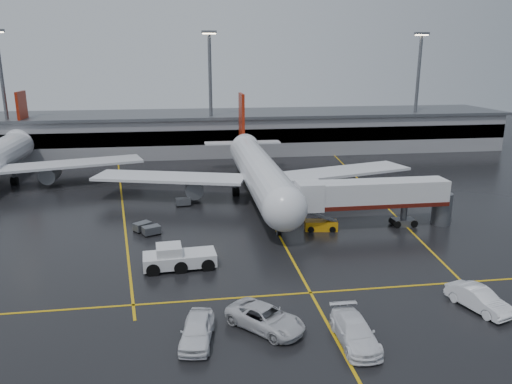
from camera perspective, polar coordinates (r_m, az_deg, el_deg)
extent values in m
plane|color=black|center=(64.99, 1.49, -2.87)|extent=(220.00, 220.00, 0.00)
cube|color=gold|center=(64.99, 1.49, -2.86)|extent=(0.25, 90.00, 0.02)
cube|color=gold|center=(45.08, 6.35, -11.54)|extent=(60.00, 0.25, 0.02)
cube|color=gold|center=(74.26, -15.27, -1.07)|extent=(9.99, 69.35, 0.02)
cube|color=gold|center=(79.03, 13.20, 0.05)|extent=(7.57, 69.64, 0.02)
cube|color=gray|center=(110.53, -2.76, 6.86)|extent=(120.00, 18.00, 8.00)
cube|color=black|center=(101.80, -2.27, 6.42)|extent=(120.00, 0.40, 3.00)
cube|color=#595B60|center=(109.98, -2.79, 9.08)|extent=(122.00, 19.00, 0.60)
cylinder|color=#595B60|center=(108.68, -27.17, 9.58)|extent=(0.70, 0.70, 25.00)
cylinder|color=#595B60|center=(103.25, -5.30, 10.96)|extent=(0.70, 0.70, 25.00)
cube|color=#595B60|center=(103.07, -5.48, 18.02)|extent=(3.00, 1.20, 0.50)
cube|color=#FFE5B2|center=(103.05, -5.48, 17.85)|extent=(2.60, 0.90, 0.20)
cylinder|color=#595B60|center=(114.86, 18.15, 10.72)|extent=(0.70, 0.70, 25.00)
cube|color=#595B60|center=(114.69, 18.70, 17.04)|extent=(3.00, 1.20, 0.50)
cube|color=#FFE5B2|center=(114.68, 18.69, 16.89)|extent=(2.60, 0.90, 0.20)
cylinder|color=silver|center=(71.47, 0.42, 2.32)|extent=(5.20, 36.00, 5.20)
sphere|color=silver|center=(54.36, 3.31, -1.93)|extent=(5.20, 5.20, 5.20)
cone|color=silver|center=(91.75, -1.58, 5.62)|extent=(4.94, 8.00, 4.94)
cube|color=maroon|center=(92.04, -1.68, 8.73)|extent=(0.50, 5.50, 8.50)
cube|color=silver|center=(91.72, -1.59, 5.74)|extent=(14.00, 3.00, 0.25)
cube|color=silver|center=(72.84, -9.99, 1.69)|extent=(22.80, 11.83, 0.40)
cube|color=silver|center=(76.54, 9.86, 2.36)|extent=(22.80, 11.83, 0.40)
cylinder|color=#595B60|center=(72.18, -7.18, 0.53)|extent=(2.60, 4.50, 2.60)
cylinder|color=#595B60|center=(74.93, 7.50, 1.07)|extent=(2.60, 4.50, 2.60)
cylinder|color=#595B60|center=(58.15, 2.67, -4.07)|extent=(0.56, 0.56, 2.00)
cylinder|color=#595B60|center=(74.73, -2.36, 0.36)|extent=(0.56, 0.56, 2.00)
cylinder|color=#595B60|center=(75.64, 2.47, 0.55)|extent=(0.56, 0.56, 2.00)
cylinder|color=black|center=(58.34, 2.67, -4.58)|extent=(0.40, 1.10, 1.10)
cylinder|color=black|center=(74.85, -2.36, 0.03)|extent=(1.00, 1.40, 1.40)
cylinder|color=black|center=(75.75, 2.46, 0.22)|extent=(1.00, 1.40, 1.40)
cone|color=silver|center=(107.65, -25.32, 5.61)|extent=(4.94, 8.00, 4.94)
cube|color=maroon|center=(108.00, -25.47, 8.25)|extent=(0.50, 5.50, 8.50)
cube|color=silver|center=(107.62, -25.33, 5.71)|extent=(14.00, 3.00, 0.25)
cube|color=silver|center=(86.49, -20.47, 3.10)|extent=(22.80, 11.83, 0.40)
cylinder|color=#595B60|center=(86.64, -22.77, 1.94)|extent=(2.60, 4.50, 2.60)
cylinder|color=#595B60|center=(90.50, -26.27, 1.43)|extent=(0.56, 0.56, 2.00)
cylinder|color=black|center=(90.60, -26.24, 1.15)|extent=(1.00, 1.40, 1.40)
cube|color=silver|center=(61.40, 13.60, -0.12)|extent=(18.00, 3.20, 3.00)
cube|color=#4B110B|center=(61.75, 13.52, -1.28)|extent=(18.00, 3.30, 0.50)
cube|color=silver|center=(58.87, 6.16, -0.43)|extent=(3.00, 3.40, 3.30)
cylinder|color=#595B60|center=(63.78, 16.78, -2.49)|extent=(0.80, 0.80, 3.00)
cube|color=#595B60|center=(64.10, 16.70, -3.38)|extent=(2.60, 1.60, 0.90)
cylinder|color=#595B60|center=(65.88, 20.76, -1.82)|extent=(2.40, 2.40, 4.00)
cylinder|color=black|center=(63.65, 15.80, -3.44)|extent=(0.90, 1.80, 0.90)
cylinder|color=black|center=(64.56, 17.59, -3.32)|extent=(0.90, 1.80, 0.90)
cube|color=silver|center=(49.95, -8.85, -7.71)|extent=(7.34, 3.38, 1.23)
cube|color=silver|center=(49.52, -10.08, -6.70)|extent=(2.63, 2.63, 1.02)
cube|color=black|center=(49.52, -10.08, -6.70)|extent=(2.36, 2.36, 0.92)
cylinder|color=black|center=(50.03, -11.89, -8.27)|extent=(1.55, 3.15, 1.33)
cylinder|color=black|center=(50.09, -8.83, -8.08)|extent=(1.55, 3.15, 1.33)
cylinder|color=black|center=(50.29, -5.78, -7.87)|extent=(1.55, 3.15, 1.33)
cube|color=orange|center=(60.39, 7.55, -3.85)|extent=(4.10, 2.17, 1.20)
cube|color=#595B60|center=(60.03, 7.58, -2.82)|extent=(3.87, 1.51, 1.36)
cylinder|color=black|center=(60.32, 6.31, -4.10)|extent=(1.02, 1.94, 0.76)
cylinder|color=black|center=(60.67, 8.76, -4.08)|extent=(1.02, 1.94, 0.76)
imported|color=silver|center=(39.14, 1.11, -14.42)|extent=(6.59, 6.82, 1.81)
imported|color=white|center=(38.12, 11.41, -15.62)|extent=(2.63, 6.31, 1.82)
imported|color=white|center=(45.72, 24.42, -11.23)|extent=(3.62, 6.00, 1.87)
imported|color=white|center=(37.80, -6.86, -15.63)|extent=(3.11, 5.84, 1.89)
cube|color=#595B60|center=(59.48, -12.05, -4.31)|extent=(2.36, 2.01, 0.90)
cylinder|color=black|center=(58.95, -12.58, -5.01)|extent=(0.40, 0.20, 0.40)
cylinder|color=black|center=(59.46, -11.13, -4.75)|extent=(0.40, 0.20, 0.40)
cylinder|color=black|center=(59.84, -12.91, -4.73)|extent=(0.40, 0.20, 0.40)
cylinder|color=black|center=(60.34, -11.49, -4.47)|extent=(0.40, 0.20, 0.40)
cube|color=#595B60|center=(60.99, -13.04, -3.88)|extent=(2.38, 2.25, 0.90)
cylinder|color=black|center=(60.35, -13.39, -4.58)|extent=(0.40, 0.20, 0.40)
cylinder|color=black|center=(61.16, -12.13, -4.23)|extent=(0.40, 0.20, 0.40)
cylinder|color=black|center=(61.15, -13.90, -4.35)|extent=(0.40, 0.20, 0.40)
cylinder|color=black|center=(61.95, -12.66, -4.01)|extent=(0.40, 0.20, 0.40)
cube|color=#595B60|center=(70.18, -8.46, -1.09)|extent=(2.16, 1.56, 0.90)
cylinder|color=black|center=(69.74, -9.04, -1.63)|extent=(0.40, 0.20, 0.40)
cylinder|color=black|center=(69.94, -7.74, -1.52)|extent=(0.40, 0.20, 0.40)
cylinder|color=black|center=(70.69, -9.15, -1.40)|extent=(0.40, 0.20, 0.40)
cylinder|color=black|center=(70.89, -7.87, -1.30)|extent=(0.40, 0.20, 0.40)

